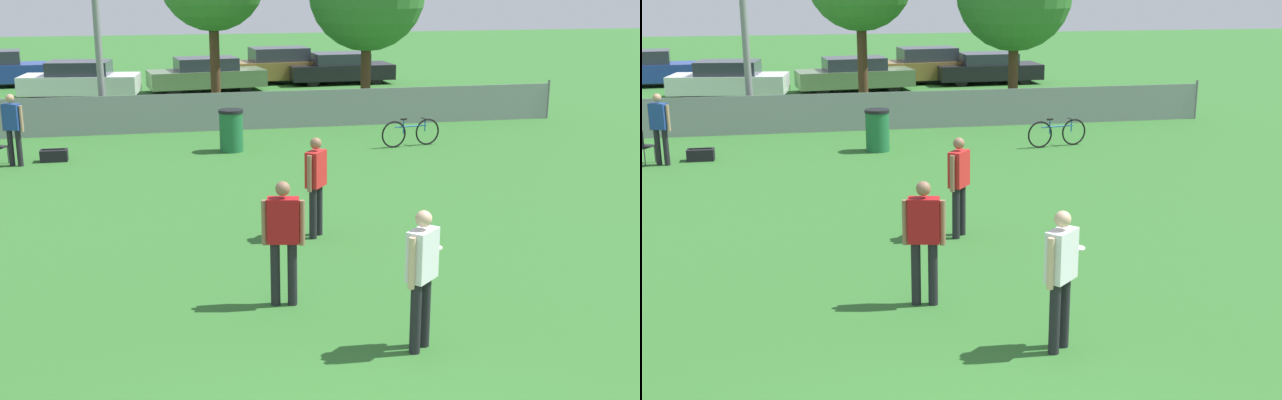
{
  "view_description": "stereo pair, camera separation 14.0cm",
  "coord_description": "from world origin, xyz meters",
  "views": [
    {
      "loc": [
        -1.55,
        -5.06,
        4.27
      ],
      "look_at": [
        0.88,
        6.29,
        1.05
      ],
      "focal_mm": 45.0,
      "sensor_mm": 36.0,
      "label": 1
    },
    {
      "loc": [
        -1.41,
        -5.09,
        4.27
      ],
      "look_at": [
        0.88,
        6.29,
        1.05
      ],
      "focal_mm": 45.0,
      "sensor_mm": 36.0,
      "label": 2
    }
  ],
  "objects": [
    {
      "name": "parked_car_white",
      "position": [
        -3.99,
        25.58,
        0.66
      ],
      "size": [
        4.37,
        2.28,
        1.36
      ],
      "rotation": [
        0.0,
        0.0,
        -0.13
      ],
      "color": "black",
      "rests_on": "ground_plane"
    },
    {
      "name": "parked_car_olive",
      "position": [
        0.68,
        26.47,
        0.65
      ],
      "size": [
        4.63,
        2.28,
        1.32
      ],
      "rotation": [
        0.0,
        0.0,
        0.13
      ],
      "color": "black",
      "rests_on": "ground_plane"
    },
    {
      "name": "player_defender_red",
      "position": [
        1.12,
        7.73,
        1.0
      ],
      "size": [
        0.43,
        0.48,
        1.72
      ],
      "rotation": [
        0.0,
        0.0,
        0.93
      ],
      "color": "black",
      "rests_on": "ground_plane"
    },
    {
      "name": "player_thrower_red",
      "position": [
        0.09,
        4.92,
        1.0
      ],
      "size": [
        0.56,
        0.31,
        1.72
      ],
      "rotation": [
        0.0,
        0.0,
        -0.22
      ],
      "color": "black",
      "rests_on": "ground_plane"
    },
    {
      "name": "parked_car_blue",
      "position": [
        -7.67,
        29.65,
        0.7
      ],
      "size": [
        4.3,
        2.12,
        1.46
      ],
      "rotation": [
        0.0,
        0.0,
        0.11
      ],
      "color": "black",
      "rests_on": "ground_plane"
    },
    {
      "name": "bicycle_sideline",
      "position": [
        5.12,
        14.71,
        0.36
      ],
      "size": [
        1.68,
        0.47,
        0.75
      ],
      "rotation": [
        0.0,
        0.0,
        0.18
      ],
      "color": "black",
      "rests_on": "ground_plane"
    },
    {
      "name": "spectator_in_blue",
      "position": [
        -4.69,
        14.45,
        0.98
      ],
      "size": [
        0.51,
        0.36,
        1.7
      ],
      "rotation": [
        0.0,
        0.0,
        2.72
      ],
      "color": "black",
      "rests_on": "ground_plane"
    },
    {
      "name": "parked_car_tan",
      "position": [
        3.88,
        28.53,
        0.71
      ],
      "size": [
        4.63,
        2.21,
        1.48
      ],
      "rotation": [
        0.0,
        0.0,
        0.1
      ],
      "color": "black",
      "rests_on": "ground_plane"
    },
    {
      "name": "fence_backline",
      "position": [
        0.0,
        18.0,
        0.55
      ],
      "size": [
        21.53,
        0.07,
        1.21
      ],
      "color": "gray",
      "rests_on": "ground_plane"
    },
    {
      "name": "player_receiver_white",
      "position": [
        1.44,
        3.24,
        1.0
      ],
      "size": [
        0.46,
        0.44,
        1.72
      ],
      "rotation": [
        0.0,
        0.0,
        0.74
      ],
      "color": "black",
      "rests_on": "ground_plane"
    },
    {
      "name": "parked_car_dark",
      "position": [
        6.34,
        27.85,
        0.63
      ],
      "size": [
        4.43,
        1.99,
        1.27
      ],
      "rotation": [
        0.0,
        0.0,
        0.04
      ],
      "color": "black",
      "rests_on": "ground_plane"
    },
    {
      "name": "frisbee_disc",
      "position": [
        2.89,
        6.71,
        0.01
      ],
      "size": [
        0.26,
        0.26,
        0.03
      ],
      "color": "white",
      "rests_on": "ground_plane"
    },
    {
      "name": "gear_bag_sideline",
      "position": [
        -3.87,
        14.78,
        0.14
      ],
      "size": [
        0.63,
        0.35,
        0.31
      ],
      "color": "black",
      "rests_on": "ground_plane"
    },
    {
      "name": "trash_bin",
      "position": [
        0.45,
        15.06,
        0.54
      ],
      "size": [
        0.63,
        0.63,
        1.07
      ],
      "color": "#1E6638",
      "rests_on": "ground_plane"
    }
  ]
}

